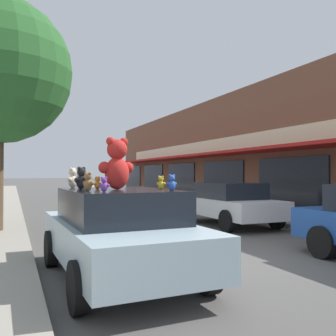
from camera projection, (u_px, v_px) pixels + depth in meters
name	position (u px, v px, depth m)	size (l,w,h in m)	color
ground_plane	(232.00, 258.00, 7.72)	(260.00, 260.00, 0.00)	#514F4C
storefront_row	(322.00, 153.00, 22.44)	(15.46, 36.80, 5.91)	brown
plush_art_car	(119.00, 231.00, 6.25)	(2.16, 4.30, 1.49)	#ADC6D1
teddy_bear_giant	(117.00, 164.00, 6.31)	(0.66, 0.43, 0.88)	red
teddy_bear_pink	(80.00, 181.00, 6.76)	(0.19, 0.17, 0.27)	pink
teddy_bear_purple	(104.00, 184.00, 5.44)	(0.17, 0.13, 0.22)	purple
teddy_bear_brown	(88.00, 182.00, 5.67)	(0.18, 0.21, 0.29)	olive
teddy_bear_black	(81.00, 178.00, 6.34)	(0.28, 0.24, 0.38)	black
teddy_bear_cream	(72.00, 178.00, 6.98)	(0.24, 0.27, 0.38)	beige
teddy_bear_yellow	(161.00, 183.00, 6.36)	(0.15, 0.16, 0.23)	yellow
teddy_bear_green	(87.00, 180.00, 7.08)	(0.21, 0.14, 0.29)	green
teddy_bear_orange	(97.00, 183.00, 6.27)	(0.16, 0.13, 0.22)	orange
teddy_bear_blue	(172.00, 183.00, 5.82)	(0.19, 0.12, 0.26)	blue
parked_car_far_center	(230.00, 203.00, 12.63)	(2.02, 4.18, 1.44)	silver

